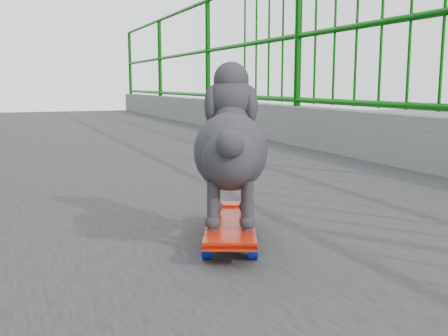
% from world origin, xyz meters
% --- Properties ---
extents(skateboard, '(0.33, 0.50, 0.06)m').
position_xyz_m(skateboard, '(-0.16, 3.73, 7.05)').
color(skateboard, red).
rests_on(skateboard, footbridge).
extents(poodle, '(0.34, 0.49, 0.44)m').
position_xyz_m(poodle, '(-0.15, 3.75, 7.30)').
color(poodle, '#28262B').
rests_on(poodle, skateboard).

